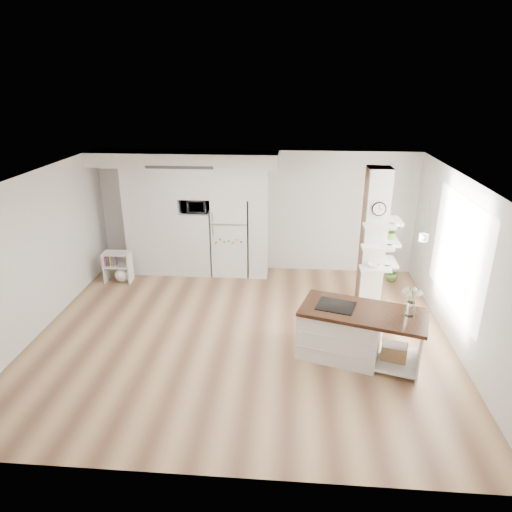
{
  "coord_description": "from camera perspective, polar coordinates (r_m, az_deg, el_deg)",
  "views": [
    {
      "loc": [
        0.79,
        -6.77,
        4.14
      ],
      "look_at": [
        0.17,
        0.9,
        1.12
      ],
      "focal_mm": 32.0,
      "sensor_mm": 36.0,
      "label": 1
    }
  ],
  "objects": [
    {
      "name": "pendant_light",
      "position": [
        7.27,
        11.64,
        4.88
      ],
      "size": [
        0.12,
        0.12,
        0.1
      ],
      "primitive_type": "cylinder",
      "color": "white",
      "rests_on": "room"
    },
    {
      "name": "kitchen_island",
      "position": [
        7.35,
        11.4,
        -9.18
      ],
      "size": [
        2.05,
        1.39,
        1.41
      ],
      "rotation": [
        0.0,
        0.0,
        -0.29
      ],
      "color": "white",
      "rests_on": "floor"
    },
    {
      "name": "floor",
      "position": [
        7.97,
        -1.79,
        -9.82
      ],
      "size": [
        7.0,
        6.0,
        0.01
      ],
      "primitive_type": "cube",
      "color": "tan",
      "rests_on": "ground"
    },
    {
      "name": "decor_bowl",
      "position": [
        8.43,
        14.56,
        -1.14
      ],
      "size": [
        0.22,
        0.22,
        0.05
      ],
      "primitive_type": "imported",
      "color": "white",
      "rests_on": "column"
    },
    {
      "name": "microwave",
      "position": [
        9.96,
        -7.59,
        6.31
      ],
      "size": [
        0.54,
        0.37,
        0.3
      ],
      "primitive_type": "imported",
      "color": "#2D2D2D",
      "rests_on": "cabinet_wall"
    },
    {
      "name": "refrigerator",
      "position": [
        10.09,
        -3.16,
        2.54
      ],
      "size": [
        0.78,
        0.69,
        1.75
      ],
      "color": "white",
      "rests_on": "floor"
    },
    {
      "name": "floor_plant_b",
      "position": [
        10.3,
        16.61,
        -1.83
      ],
      "size": [
        0.33,
        0.33,
        0.45
      ],
      "primitive_type": "imported",
      "rotation": [
        0.0,
        0.0,
        0.38
      ],
      "color": "#508334",
      "rests_on": "floor"
    },
    {
      "name": "window",
      "position": [
        8.01,
        23.9,
        0.31
      ],
      "size": [
        0.0,
        2.4,
        2.4
      ],
      "primitive_type": "plane",
      "rotation": [
        1.57,
        0.0,
        -1.57
      ],
      "color": "white",
      "rests_on": "room"
    },
    {
      "name": "shelf_plant",
      "position": [
        8.68,
        16.61,
        3.01
      ],
      "size": [
        0.27,
        0.23,
        0.3
      ],
      "primitive_type": "imported",
      "color": "#508334",
      "rests_on": "column"
    },
    {
      "name": "column",
      "position": [
        8.53,
        15.06,
        1.61
      ],
      "size": [
        0.69,
        0.9,
        2.7
      ],
      "color": "silver",
      "rests_on": "floor"
    },
    {
      "name": "cabinet_wall",
      "position": [
        10.05,
        -8.5,
        6.03
      ],
      "size": [
        4.0,
        0.71,
        2.7
      ],
      "color": "white",
      "rests_on": "floor"
    },
    {
      "name": "floor_plant_a",
      "position": [
        7.88,
        13.71,
        -8.9
      ],
      "size": [
        0.29,
        0.25,
        0.48
      ],
      "primitive_type": "imported",
      "rotation": [
        0.0,
        0.0,
        0.13
      ],
      "color": "#508334",
      "rests_on": "floor"
    },
    {
      "name": "bookshelf",
      "position": [
        10.25,
        -16.72,
        -1.53
      ],
      "size": [
        0.57,
        0.34,
        0.67
      ],
      "rotation": [
        0.0,
        0.0,
        0.03
      ],
      "color": "white",
      "rests_on": "floor"
    },
    {
      "name": "room",
      "position": [
        7.19,
        -1.96,
        2.92
      ],
      "size": [
        7.04,
        6.04,
        2.72
      ],
      "color": "white",
      "rests_on": "ground"
    }
  ]
}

